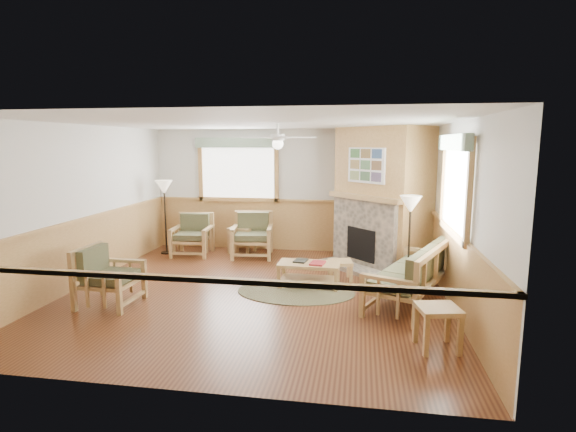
# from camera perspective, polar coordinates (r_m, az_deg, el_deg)

# --- Properties ---
(floor) EXTENTS (6.00, 6.00, 0.01)m
(floor) POSITION_cam_1_polar(r_m,az_deg,el_deg) (7.42, -3.97, -9.63)
(floor) COLOR #532B17
(floor) RESTS_ON ground
(ceiling) EXTENTS (6.00, 6.00, 0.01)m
(ceiling) POSITION_cam_1_polar(r_m,az_deg,el_deg) (7.03, -4.22, 11.74)
(ceiling) COLOR white
(ceiling) RESTS_ON floor
(wall_back) EXTENTS (6.00, 0.02, 2.70)m
(wall_back) POSITION_cam_1_polar(r_m,az_deg,el_deg) (10.02, -0.16, 3.27)
(wall_back) COLOR silver
(wall_back) RESTS_ON floor
(wall_front) EXTENTS (6.00, 0.02, 2.70)m
(wall_front) POSITION_cam_1_polar(r_m,az_deg,el_deg) (4.29, -13.34, -5.05)
(wall_front) COLOR silver
(wall_front) RESTS_ON floor
(wall_left) EXTENTS (0.02, 6.00, 2.70)m
(wall_left) POSITION_cam_1_polar(r_m,az_deg,el_deg) (8.31, -24.67, 1.20)
(wall_left) COLOR silver
(wall_left) RESTS_ON floor
(wall_right) EXTENTS (0.02, 6.00, 2.70)m
(wall_right) POSITION_cam_1_polar(r_m,az_deg,el_deg) (7.05, 20.39, 0.17)
(wall_right) COLOR silver
(wall_right) RESTS_ON floor
(wainscot) EXTENTS (6.00, 6.00, 1.10)m
(wainscot) POSITION_cam_1_polar(r_m,az_deg,el_deg) (7.26, -4.02, -5.48)
(wainscot) COLOR #AD8046
(wainscot) RESTS_ON floor
(fireplace) EXTENTS (3.11, 3.11, 2.70)m
(fireplace) POSITION_cam_1_polar(r_m,az_deg,el_deg) (8.95, 11.90, 2.36)
(fireplace) COLOR #AD8046
(fireplace) RESTS_ON floor
(window_back) EXTENTS (1.90, 0.16, 1.50)m
(window_back) POSITION_cam_1_polar(r_m,az_deg,el_deg) (10.16, -6.42, 9.96)
(window_back) COLOR white
(window_back) RESTS_ON wall_back
(window_right) EXTENTS (0.16, 1.90, 1.50)m
(window_right) POSITION_cam_1_polar(r_m,az_deg,el_deg) (6.77, 20.94, 9.82)
(window_right) COLOR white
(window_right) RESTS_ON wall_right
(ceiling_fan) EXTENTS (1.59, 1.59, 0.36)m
(ceiling_fan) POSITION_cam_1_polar(r_m,az_deg,el_deg) (7.26, -1.31, 11.36)
(ceiling_fan) COLOR white
(ceiling_fan) RESTS_ON ceiling
(sofa) EXTENTS (2.12, 1.52, 0.90)m
(sofa) POSITION_cam_1_polar(r_m,az_deg,el_deg) (7.05, 15.31, -7.05)
(sofa) COLOR #A57F4D
(sofa) RESTS_ON floor
(armchair_back_left) EXTENTS (0.84, 0.84, 0.88)m
(armchair_back_left) POSITION_cam_1_polar(r_m,az_deg,el_deg) (9.88, -12.09, -2.38)
(armchair_back_left) COLOR #A57F4D
(armchair_back_left) RESTS_ON floor
(armchair_back_right) EXTENTS (0.93, 0.93, 0.93)m
(armchair_back_right) POSITION_cam_1_polar(r_m,az_deg,el_deg) (9.55, -4.57, -2.44)
(armchair_back_right) COLOR #A57F4D
(armchair_back_right) RESTS_ON floor
(armchair_left) EXTENTS (0.80, 0.80, 0.88)m
(armchair_left) POSITION_cam_1_polar(r_m,az_deg,el_deg) (7.22, -21.71, -7.12)
(armchair_left) COLOR #A57F4D
(armchair_left) RESTS_ON floor
(coffee_table) EXTENTS (1.03, 0.53, 0.41)m
(coffee_table) POSITION_cam_1_polar(r_m,az_deg,el_deg) (7.62, 2.66, -7.44)
(coffee_table) COLOR #A57F4D
(coffee_table) RESTS_ON floor
(end_table_chairs) EXTENTS (0.57, 0.55, 0.57)m
(end_table_chairs) POSITION_cam_1_polar(r_m,az_deg,el_deg) (9.95, -5.86, -3.04)
(end_table_chairs) COLOR #A57F4D
(end_table_chairs) RESTS_ON floor
(end_table_sofa) EXTENTS (0.54, 0.53, 0.52)m
(end_table_sofa) POSITION_cam_1_polar(r_m,az_deg,el_deg) (5.67, 18.44, -13.32)
(end_table_sofa) COLOR #A57F4D
(end_table_sofa) RESTS_ON floor
(footstool) EXTENTS (0.47, 0.47, 0.35)m
(footstool) POSITION_cam_1_polar(r_m,az_deg,el_deg) (8.00, 6.63, -6.89)
(footstool) COLOR #A57F4D
(footstool) RESTS_ON floor
(braided_rug) EXTENTS (2.47, 2.47, 0.01)m
(braided_rug) POSITION_cam_1_polar(r_m,az_deg,el_deg) (7.40, 0.99, -9.55)
(braided_rug) COLOR #4A462E
(braided_rug) RESTS_ON floor
(floor_lamp_left) EXTENTS (0.46, 0.46, 1.61)m
(floor_lamp_left) POSITION_cam_1_polar(r_m,az_deg,el_deg) (10.10, -15.32, -0.12)
(floor_lamp_left) COLOR black
(floor_lamp_left) RESTS_ON floor
(floor_lamp_right) EXTENTS (0.36, 0.36, 1.55)m
(floor_lamp_right) POSITION_cam_1_polar(r_m,az_deg,el_deg) (7.71, 15.12, -3.18)
(floor_lamp_right) COLOR black
(floor_lamp_right) RESTS_ON floor
(book_red) EXTENTS (0.26, 0.33, 0.03)m
(book_red) POSITION_cam_1_polar(r_m,az_deg,el_deg) (7.50, 3.78, -5.88)
(book_red) COLOR maroon
(book_red) RESTS_ON coffee_table
(book_dark) EXTENTS (0.24, 0.30, 0.03)m
(book_dark) POSITION_cam_1_polar(r_m,az_deg,el_deg) (7.65, 1.62, -5.60)
(book_dark) COLOR black
(book_dark) RESTS_ON coffee_table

